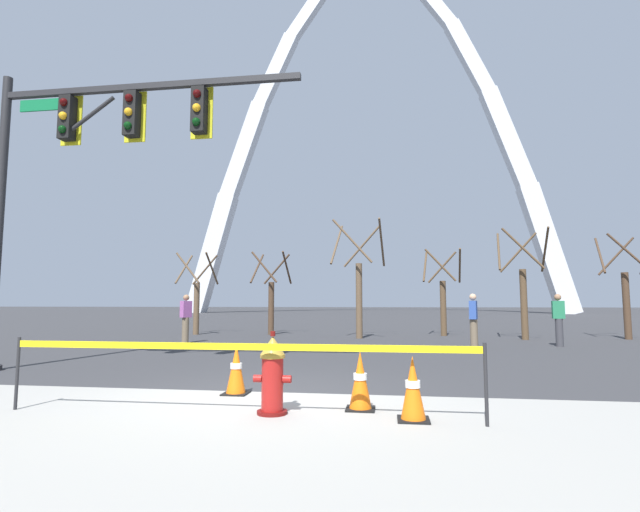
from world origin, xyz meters
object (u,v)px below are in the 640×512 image
(traffic_cone_curb_edge, at_px, (413,389))
(monument_arch, at_px, (371,152))
(traffic_cone_by_hydrant, at_px, (360,381))
(pedestrian_walking_left, at_px, (474,320))
(fire_hydrant, at_px, (273,375))
(pedestrian_walking_right, at_px, (559,319))
(pedestrian_standing_center, at_px, (186,318))
(traffic_cone_mid_sidewalk, at_px, (236,370))
(traffic_signal_gantry, at_px, (81,155))

(traffic_cone_curb_edge, bearing_deg, monument_arch, 92.27)
(traffic_cone_by_hydrant, relative_size, pedestrian_walking_left, 0.46)
(fire_hydrant, distance_m, traffic_cone_curb_edge, 1.66)
(pedestrian_walking_left, bearing_deg, pedestrian_walking_right, 17.28)
(traffic_cone_by_hydrant, xyz_separation_m, pedestrian_standing_center, (-6.23, 8.88, 0.46))
(traffic_cone_by_hydrant, height_order, traffic_cone_curb_edge, same)
(traffic_cone_curb_edge, bearing_deg, traffic_cone_by_hydrant, 143.49)
(fire_hydrant, height_order, pedestrian_standing_center, pedestrian_standing_center)
(fire_hydrant, bearing_deg, traffic_cone_mid_sidewalk, 126.25)
(traffic_cone_mid_sidewalk, distance_m, pedestrian_walking_right, 11.33)
(pedestrian_walking_left, relative_size, pedestrian_walking_right, 1.00)
(traffic_cone_curb_edge, xyz_separation_m, pedestrian_walking_left, (2.24, 8.99, 0.46))
(traffic_cone_mid_sidewalk, bearing_deg, traffic_cone_by_hydrant, -21.93)
(monument_arch, xyz_separation_m, pedestrian_walking_right, (6.95, -42.25, -19.11))
(monument_arch, height_order, pedestrian_standing_center, monument_arch)
(traffic_cone_mid_sidewalk, bearing_deg, traffic_cone_curb_edge, -25.99)
(traffic_cone_by_hydrant, height_order, pedestrian_standing_center, pedestrian_standing_center)
(monument_arch, height_order, pedestrian_walking_left, monument_arch)
(traffic_cone_by_hydrant, relative_size, traffic_cone_curb_edge, 1.00)
(traffic_cone_by_hydrant, relative_size, pedestrian_walking_right, 0.46)
(pedestrian_walking_left, height_order, pedestrian_standing_center, same)
(pedestrian_walking_left, bearing_deg, fire_hydrant, -113.66)
(traffic_signal_gantry, height_order, pedestrian_walking_left, traffic_signal_gantry)
(traffic_cone_curb_edge, distance_m, pedestrian_walking_right, 10.97)
(traffic_cone_mid_sidewalk, distance_m, pedestrian_walking_left, 9.11)
(monument_arch, bearing_deg, traffic_cone_mid_sidewalk, -90.46)
(traffic_cone_by_hydrant, xyz_separation_m, traffic_signal_gantry, (-5.67, 2.40, 3.91))
(pedestrian_standing_center, bearing_deg, traffic_cone_by_hydrant, -54.92)
(fire_hydrant, height_order, traffic_cone_curb_edge, fire_hydrant)
(fire_hydrant, bearing_deg, monument_arch, 90.45)
(pedestrian_walking_left, bearing_deg, traffic_cone_curb_edge, -103.99)
(fire_hydrant, height_order, monument_arch, monument_arch)
(traffic_cone_mid_sidewalk, bearing_deg, monument_arch, 89.54)
(monument_arch, bearing_deg, pedestrian_walking_right, -80.66)
(fire_hydrant, bearing_deg, pedestrian_walking_right, 56.04)
(traffic_cone_by_hydrant, bearing_deg, traffic_cone_mid_sidewalk, 158.07)
(pedestrian_walking_right, bearing_deg, traffic_signal_gantry, -148.15)
(traffic_cone_curb_edge, relative_size, traffic_signal_gantry, 0.11)
(fire_hydrant, relative_size, traffic_cone_by_hydrant, 1.36)
(monument_arch, bearing_deg, traffic_cone_curb_edge, -87.73)
(fire_hydrant, xyz_separation_m, pedestrian_walking_right, (6.54, 9.72, 0.35))
(fire_hydrant, xyz_separation_m, traffic_cone_curb_edge, (1.66, -0.09, -0.11))
(traffic_cone_mid_sidewalk, height_order, monument_arch, monument_arch)
(pedestrian_walking_left, height_order, pedestrian_walking_right, same)
(traffic_cone_mid_sidewalk, xyz_separation_m, pedestrian_walking_left, (4.71, 7.78, 0.46))
(pedestrian_standing_center, distance_m, pedestrian_walking_right, 11.76)
(monument_arch, distance_m, pedestrian_standing_center, 47.05)
(traffic_signal_gantry, bearing_deg, pedestrian_walking_right, 31.85)
(traffic_cone_curb_edge, xyz_separation_m, pedestrian_standing_center, (-6.86, 9.34, 0.46))
(pedestrian_walking_left, xyz_separation_m, pedestrian_walking_right, (2.65, 0.82, 0.00))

